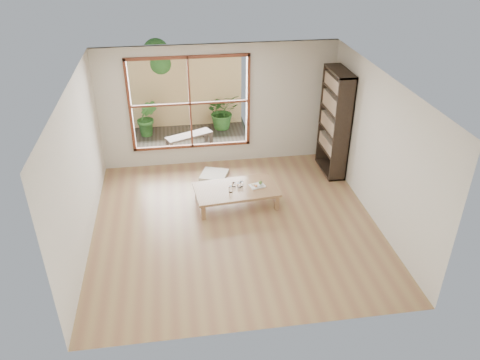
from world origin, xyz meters
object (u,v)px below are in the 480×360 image
object	(u,v)px
bookshelf	(335,123)
garden_bench	(189,137)
low_table	(236,190)
food_tray	(258,185)

from	to	relation	value
bookshelf	garden_bench	xyz separation A→B (m)	(-2.94, 1.47, -0.79)
low_table	food_tray	bearing A→B (deg)	-0.56
food_tray	garden_bench	world-z (taller)	food_tray
bookshelf	garden_bench	size ratio (longest dim) A/B	1.93
bookshelf	food_tray	xyz separation A→B (m)	(-1.77, -1.00, -0.74)
garden_bench	low_table	bearing A→B (deg)	-97.87
food_tray	garden_bench	size ratio (longest dim) A/B	0.29
bookshelf	garden_bench	bearing A→B (deg)	153.47
low_table	bookshelf	world-z (taller)	bookshelf
food_tray	garden_bench	bearing A→B (deg)	100.36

